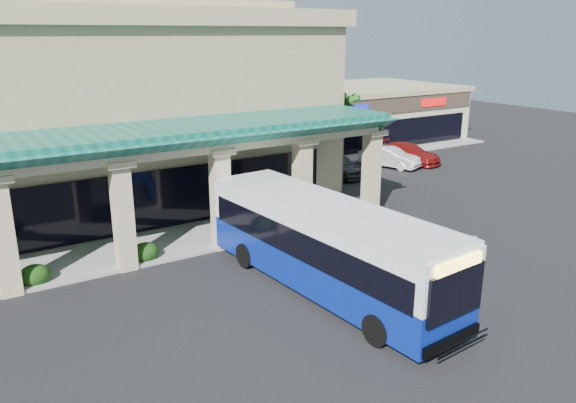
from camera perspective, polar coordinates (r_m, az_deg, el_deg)
ground at (r=23.98m, az=5.42°, el=-7.11°), size 110.00×110.00×0.00m
main_building at (r=33.88m, az=-23.06°, el=8.68°), size 30.80×14.80×11.35m
arcade at (r=25.55m, az=-18.62°, el=0.38°), size 30.00×6.20×5.70m
strip_mall at (r=52.43m, az=4.95°, el=8.82°), size 22.50×12.50×4.90m
palm_0 at (r=36.40m, az=5.51°, el=6.62°), size 2.40×2.40×6.60m
palm_1 at (r=39.41m, az=3.96°, el=6.85°), size 2.40×2.40×5.80m
broadleaf_tree at (r=42.52m, az=-2.28°, el=6.94°), size 2.60×2.60×4.81m
transit_bus at (r=21.67m, az=3.83°, el=-4.70°), size 3.81×12.77×3.52m
pedestrian at (r=24.84m, az=18.30°, el=-5.04°), size 0.44×0.62×1.62m
car_silver at (r=39.40m, az=5.05°, el=3.71°), size 2.03×4.75×1.60m
car_white at (r=42.68m, az=10.29°, el=4.45°), size 3.05×4.83×1.50m
car_red at (r=44.33m, az=12.06°, el=4.83°), size 3.39×5.66×1.54m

